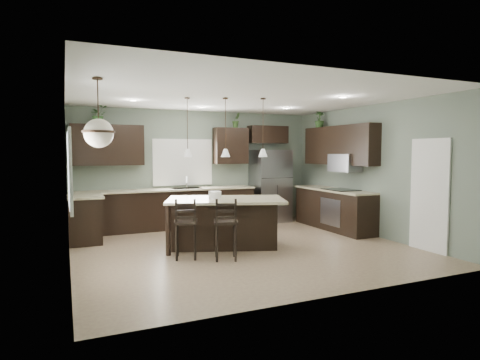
% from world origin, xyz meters
% --- Properties ---
extents(ground, '(6.00, 6.00, 0.00)m').
position_xyz_m(ground, '(0.00, 0.00, 0.00)').
color(ground, '#9E8466').
rests_on(ground, ground).
extents(pantry_door, '(0.04, 0.82, 2.04)m').
position_xyz_m(pantry_door, '(2.98, -1.55, 1.02)').
color(pantry_door, white).
rests_on(pantry_door, ground).
extents(window_back, '(1.35, 0.02, 1.00)m').
position_xyz_m(window_back, '(-0.40, 2.73, 1.55)').
color(window_back, white).
rests_on(window_back, room_shell).
extents(window_left, '(0.02, 1.10, 1.00)m').
position_xyz_m(window_left, '(-2.98, -0.80, 1.55)').
color(window_left, white).
rests_on(window_left, room_shell).
extents(left_return_cabs, '(0.60, 0.90, 0.90)m').
position_xyz_m(left_return_cabs, '(-2.70, 1.70, 0.45)').
color(left_return_cabs, black).
rests_on(left_return_cabs, ground).
extents(left_return_countertop, '(0.66, 0.96, 0.04)m').
position_xyz_m(left_return_countertop, '(-2.68, 1.70, 0.92)').
color(left_return_countertop, beige).
rests_on(left_return_countertop, left_return_cabs).
extents(back_lower_cabs, '(4.20, 0.60, 0.90)m').
position_xyz_m(back_lower_cabs, '(-0.85, 2.45, 0.45)').
color(back_lower_cabs, black).
rests_on(back_lower_cabs, ground).
extents(back_countertop, '(4.20, 0.66, 0.04)m').
position_xyz_m(back_countertop, '(-0.85, 2.43, 0.92)').
color(back_countertop, beige).
rests_on(back_countertop, back_lower_cabs).
extents(sink_inset, '(0.70, 0.45, 0.01)m').
position_xyz_m(sink_inset, '(-0.40, 2.43, 0.94)').
color(sink_inset, gray).
rests_on(sink_inset, back_countertop).
extents(faucet, '(0.02, 0.02, 0.28)m').
position_xyz_m(faucet, '(-0.40, 2.40, 1.08)').
color(faucet, silver).
rests_on(faucet, back_countertop).
extents(back_upper_left, '(1.55, 0.34, 0.90)m').
position_xyz_m(back_upper_left, '(-2.15, 2.58, 1.95)').
color(back_upper_left, black).
rests_on(back_upper_left, room_shell).
extents(back_upper_right, '(0.85, 0.34, 0.90)m').
position_xyz_m(back_upper_right, '(0.80, 2.58, 1.95)').
color(back_upper_right, black).
rests_on(back_upper_right, room_shell).
extents(fridge_header, '(1.05, 0.34, 0.45)m').
position_xyz_m(fridge_header, '(1.85, 2.58, 2.25)').
color(fridge_header, black).
rests_on(fridge_header, room_shell).
extents(right_lower_cabs, '(0.60, 2.35, 0.90)m').
position_xyz_m(right_lower_cabs, '(2.70, 0.87, 0.45)').
color(right_lower_cabs, black).
rests_on(right_lower_cabs, ground).
extents(right_countertop, '(0.66, 2.35, 0.04)m').
position_xyz_m(right_countertop, '(2.68, 0.87, 0.92)').
color(right_countertop, beige).
rests_on(right_countertop, right_lower_cabs).
extents(cooktop, '(0.58, 0.75, 0.02)m').
position_xyz_m(cooktop, '(2.68, 0.60, 0.94)').
color(cooktop, black).
rests_on(cooktop, right_countertop).
extents(wall_oven_front, '(0.01, 0.72, 0.60)m').
position_xyz_m(wall_oven_front, '(2.40, 0.60, 0.45)').
color(wall_oven_front, gray).
rests_on(wall_oven_front, right_lower_cabs).
extents(right_upper_cabs, '(0.34, 2.35, 0.90)m').
position_xyz_m(right_upper_cabs, '(2.83, 0.87, 1.95)').
color(right_upper_cabs, black).
rests_on(right_upper_cabs, room_shell).
extents(microwave, '(0.40, 0.75, 0.40)m').
position_xyz_m(microwave, '(2.78, 0.60, 1.55)').
color(microwave, gray).
rests_on(microwave, right_upper_cabs).
extents(refrigerator, '(0.90, 0.74, 1.85)m').
position_xyz_m(refrigerator, '(1.82, 2.37, 0.93)').
color(refrigerator, gray).
rests_on(refrigerator, ground).
extents(kitchen_island, '(2.46, 1.90, 0.92)m').
position_xyz_m(kitchen_island, '(-0.29, 0.19, 0.46)').
color(kitchen_island, black).
rests_on(kitchen_island, ground).
extents(serving_dish, '(0.24, 0.24, 0.14)m').
position_xyz_m(serving_dish, '(-0.47, 0.26, 0.99)').
color(serving_dish, silver).
rests_on(serving_dish, kitchen_island).
extents(bar_stool_left, '(0.48, 0.48, 1.03)m').
position_xyz_m(bar_stool_left, '(-1.20, -0.30, 0.52)').
color(bar_stool_left, black).
rests_on(bar_stool_left, ground).
extents(bar_stool_center, '(0.49, 0.49, 1.04)m').
position_xyz_m(bar_stool_center, '(-0.61, -0.63, 0.52)').
color(bar_stool_center, black).
rests_on(bar_stool_center, ground).
extents(pendant_left, '(0.17, 0.17, 1.10)m').
position_xyz_m(pendant_left, '(-0.94, 0.44, 2.25)').
color(pendant_left, silver).
rests_on(pendant_left, room_shell).
extents(pendant_center, '(0.17, 0.17, 1.10)m').
position_xyz_m(pendant_center, '(-0.29, 0.19, 2.25)').
color(pendant_center, white).
rests_on(pendant_center, room_shell).
extents(pendant_right, '(0.17, 0.17, 1.10)m').
position_xyz_m(pendant_right, '(0.37, -0.05, 2.25)').
color(pendant_right, white).
rests_on(pendant_right, room_shell).
extents(chandelier, '(0.43, 0.43, 0.95)m').
position_xyz_m(chandelier, '(-2.60, -0.98, 2.33)').
color(chandelier, beige).
rests_on(chandelier, room_shell).
extents(plant_back_left, '(0.45, 0.42, 0.41)m').
position_xyz_m(plant_back_left, '(-2.33, 2.55, 2.60)').
color(plant_back_left, '#2A5324').
rests_on(plant_back_left, back_upper_left).
extents(plant_back_right, '(0.24, 0.21, 0.38)m').
position_xyz_m(plant_back_right, '(0.94, 2.55, 2.59)').
color(plant_back_right, '#345525').
rests_on(plant_back_right, back_upper_right).
extents(plant_right_wall, '(0.29, 0.29, 0.41)m').
position_xyz_m(plant_right_wall, '(2.80, 1.64, 2.61)').
color(plant_right_wall, '#2B4A20').
rests_on(plant_right_wall, right_upper_cabs).
extents(room_shell, '(6.00, 6.00, 6.00)m').
position_xyz_m(room_shell, '(0.00, 0.00, 1.70)').
color(room_shell, slate).
rests_on(room_shell, ground).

